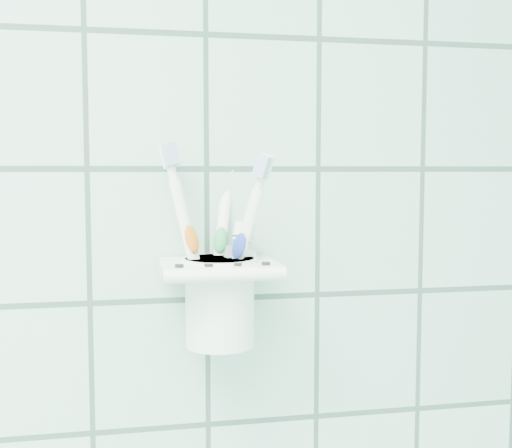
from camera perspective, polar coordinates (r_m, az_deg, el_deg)
holder_bracket at (r=0.68m, az=-3.34°, el=-4.04°), size 0.12×0.10×0.04m
cup at (r=0.69m, az=-3.24°, el=-6.58°), size 0.08×0.08×0.09m
toothbrush_pink at (r=0.66m, az=-3.78°, el=-1.36°), size 0.06×0.05×0.21m
toothbrush_blue at (r=0.67m, az=-4.17°, el=-1.48°), size 0.04×0.07×0.20m
toothbrush_orange at (r=0.68m, az=-3.64°, el=-1.56°), size 0.06×0.05×0.20m
toothpaste_tube at (r=0.67m, az=-2.68°, el=-4.23°), size 0.05×0.04×0.13m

